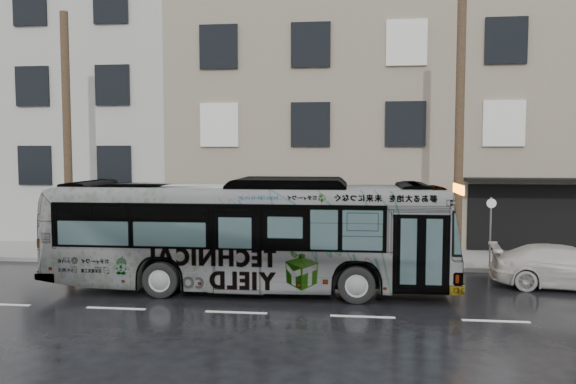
% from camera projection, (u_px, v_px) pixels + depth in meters
% --- Properties ---
extents(ground, '(120.00, 120.00, 0.00)m').
position_uv_depth(ground, '(253.00, 289.00, 16.78)').
color(ground, black).
rests_on(ground, ground).
extents(sidewalk, '(90.00, 3.60, 0.15)m').
position_uv_depth(sidewalk, '(276.00, 256.00, 21.63)').
color(sidewalk, gray).
rests_on(sidewalk, ground).
extents(building_taupe, '(20.00, 12.00, 11.00)m').
position_uv_depth(building_taupe, '(394.00, 124.00, 28.39)').
color(building_taupe, gray).
rests_on(building_taupe, ground).
extents(utility_pole_front, '(0.30, 0.30, 9.00)m').
position_uv_depth(utility_pole_front, '(459.00, 135.00, 18.96)').
color(utility_pole_front, brown).
rests_on(utility_pole_front, sidewalk).
extents(utility_pole_rear, '(0.30, 0.30, 9.00)m').
position_uv_depth(utility_pole_rear, '(67.00, 136.00, 20.57)').
color(utility_pole_rear, brown).
rests_on(utility_pole_rear, sidewalk).
extents(sign_post, '(0.06, 0.06, 2.40)m').
position_uv_depth(sign_post, '(490.00, 232.00, 19.08)').
color(sign_post, slate).
rests_on(sign_post, sidewalk).
extents(bus, '(11.95, 2.88, 3.32)m').
position_uv_depth(bus, '(249.00, 234.00, 16.60)').
color(bus, '#B2B2B2').
rests_on(bus, ground).
extents(white_sedan, '(4.60, 2.37, 1.28)m').
position_uv_depth(white_sedan, '(567.00, 267.00, 16.81)').
color(white_sedan, '#B4B1AB').
rests_on(white_sedan, ground).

